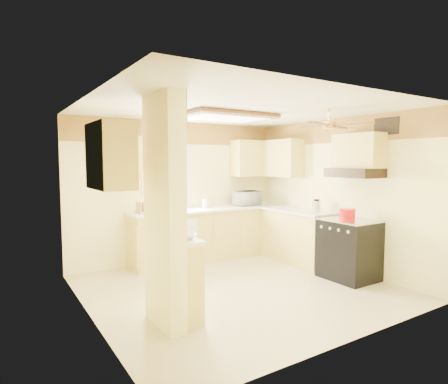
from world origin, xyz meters
TOP-DOWN VIEW (x-y plane):
  - floor at (0.00, 0.00)m, footprint 4.00×4.00m
  - ceiling at (0.00, 0.00)m, footprint 4.00×4.00m
  - wall_back at (0.00, 1.90)m, footprint 4.00×0.00m
  - wall_front at (0.00, -1.90)m, footprint 4.00×0.00m
  - wall_left at (-2.00, 0.00)m, footprint 0.00×3.80m
  - wall_right at (2.00, 0.00)m, footprint 0.00×3.80m
  - wallpaper_border at (0.00, 1.88)m, footprint 4.00×0.02m
  - partition_column at (-1.35, -0.55)m, footprint 0.20×0.70m
  - partition_ledge at (-1.13, -0.55)m, footprint 0.25×0.55m
  - ledge_top at (-1.13, -0.55)m, footprint 0.28×0.58m
  - lower_cabinets_back at (0.50, 1.60)m, footprint 3.00×0.60m
  - lower_cabinets_right at (1.70, 0.60)m, footprint 0.60×1.40m
  - countertop_back at (0.50, 1.59)m, footprint 3.04×0.64m
  - countertop_right at (1.69, 0.60)m, footprint 0.64×1.44m
  - dishwasher_panel at (-0.25, 1.29)m, footprint 0.58×0.02m
  - window at (-0.25, 1.89)m, footprint 0.92×0.02m
  - upper_cab_back_left at (-0.85, 1.72)m, footprint 0.60×0.35m
  - upper_cab_back_right at (1.55, 1.72)m, footprint 0.90×0.35m
  - upper_cab_right at (1.82, 1.25)m, footprint 0.35×1.00m
  - upper_cab_left_wall at (-1.82, -0.25)m, footprint 0.35×0.75m
  - upper_cab_over_stove at (1.82, -0.55)m, footprint 0.35×0.76m
  - stove at (1.67, -0.55)m, footprint 0.68×0.77m
  - range_hood at (1.74, -0.55)m, footprint 0.50×0.76m
  - poster_menu at (-1.24, -0.55)m, footprint 0.02×0.42m
  - poster_nashville at (-1.24, -0.55)m, footprint 0.02×0.42m
  - ceiling_light_panel at (0.10, 0.50)m, footprint 1.35×0.95m
  - ceiling_fan at (1.00, -0.70)m, footprint 1.15×1.15m
  - vent_grate at (1.98, -0.90)m, footprint 0.02×0.40m
  - microwave at (1.30, 1.59)m, footprint 0.52×0.37m
  - bowl at (-1.12, -0.60)m, footprint 0.30×0.30m
  - dutch_oven at (1.64, -0.52)m, footprint 0.25×0.25m
  - kettle at (1.75, 0.21)m, footprint 0.14×0.14m
  - dish_rack at (-0.72, 1.63)m, footprint 0.36×0.27m
  - utensil_crock at (0.42, 1.66)m, footprint 0.13×0.13m

SIDE VIEW (x-z plane):
  - floor at x=0.00m, z-range 0.00..0.00m
  - dishwasher_panel at x=-0.25m, z-range 0.03..0.83m
  - partition_ledge at x=-1.13m, z-range 0.00..0.90m
  - lower_cabinets_back at x=0.50m, z-range 0.00..0.90m
  - lower_cabinets_right at x=1.70m, z-range 0.00..0.90m
  - stove at x=1.67m, z-range 0.00..0.92m
  - ledge_top at x=-1.13m, z-range 0.90..0.94m
  - countertop_back at x=0.50m, z-range 0.90..0.94m
  - countertop_right at x=1.69m, z-range 0.90..0.94m
  - bowl at x=-1.12m, z-range 0.94..1.00m
  - dutch_oven at x=1.64m, z-range 0.92..1.08m
  - dish_rack at x=-0.72m, z-range 0.91..1.11m
  - utensil_crock at x=0.42m, z-range 0.90..1.15m
  - kettle at x=1.75m, z-range 0.93..1.15m
  - microwave at x=1.30m, z-range 0.94..1.22m
  - poster_nashville at x=-1.24m, z-range 0.92..1.48m
  - wall_back at x=0.00m, z-range -0.75..3.25m
  - wall_front at x=0.00m, z-range -0.75..3.25m
  - wall_left at x=-2.00m, z-range -0.65..3.15m
  - wall_right at x=2.00m, z-range -0.65..3.15m
  - partition_column at x=-1.35m, z-range 0.00..2.50m
  - window at x=-0.25m, z-range 1.04..2.06m
  - range_hood at x=1.74m, z-range 1.55..1.69m
  - upper_cab_back_left at x=-0.85m, z-range 1.50..2.20m
  - upper_cab_back_right at x=1.55m, z-range 1.50..2.20m
  - upper_cab_right at x=1.82m, z-range 1.50..2.20m
  - upper_cab_left_wall at x=-1.82m, z-range 1.50..2.20m
  - poster_menu at x=-1.24m, z-range 1.57..2.14m
  - upper_cab_over_stove at x=1.82m, z-range 1.69..2.21m
  - ceiling_fan at x=1.00m, z-range 2.16..2.42m
  - wallpaper_border at x=0.00m, z-range 2.10..2.50m
  - vent_grate at x=1.98m, z-range 2.17..2.42m
  - ceiling_light_panel at x=0.10m, z-range 2.42..2.49m
  - ceiling at x=0.00m, z-range 2.50..2.50m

